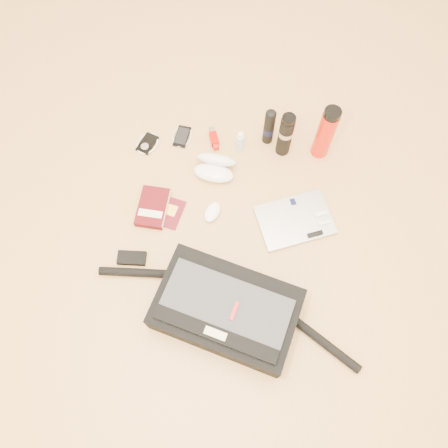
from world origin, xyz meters
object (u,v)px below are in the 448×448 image
(thermos_black, at_px, (285,135))
(thermos_red, at_px, (325,133))
(book, at_px, (153,207))
(laptop, at_px, (295,220))
(messenger_bag, at_px, (225,309))

(thermos_black, xyz_separation_m, thermos_red, (0.17, 0.01, 0.02))
(thermos_red, bearing_deg, thermos_black, -177.18)
(book, xyz_separation_m, thermos_black, (0.53, 0.34, 0.10))
(laptop, xyz_separation_m, book, (-0.60, 0.00, 0.01))
(book, xyz_separation_m, thermos_red, (0.70, 0.35, 0.13))
(thermos_black, height_order, thermos_red, thermos_red)
(laptop, height_order, thermos_black, thermos_black)
(book, distance_m, thermos_black, 0.64)
(messenger_bag, xyz_separation_m, laptop, (0.26, 0.41, -0.06))
(messenger_bag, distance_m, thermos_black, 0.78)
(messenger_bag, distance_m, laptop, 0.49)
(messenger_bag, distance_m, thermos_red, 0.85)
(thermos_black, bearing_deg, laptop, -79.01)
(messenger_bag, bearing_deg, thermos_red, 80.78)
(thermos_black, bearing_deg, book, -147.28)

